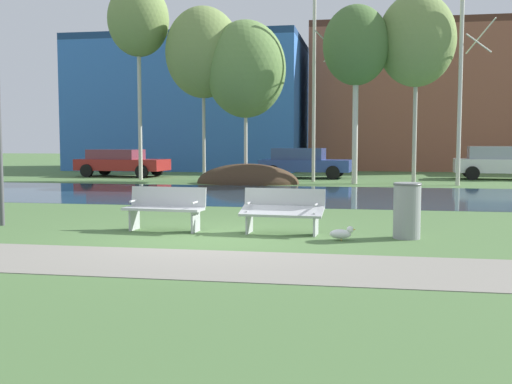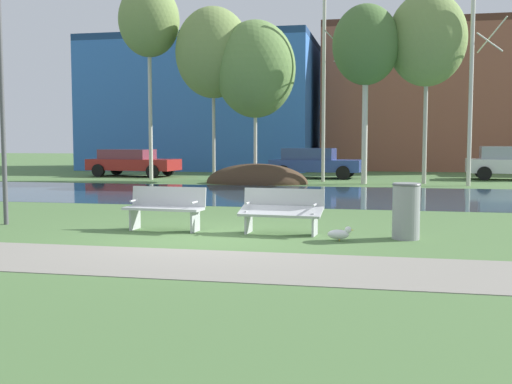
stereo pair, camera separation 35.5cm
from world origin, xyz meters
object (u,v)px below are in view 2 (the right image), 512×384
Objects in this scene: streetlamp at (0,34)px; parked_sedan_second_blue at (314,162)px; trash_bin at (406,210)px; parked_van_nearest_red at (132,162)px; bench_left at (165,207)px; seagull at (340,234)px; bench_right at (282,210)px.

parked_sedan_second_blue is (4.65, 17.99, -3.29)m from streetlamp.
parked_van_nearest_red is at bearing 126.01° from trash_bin.
bench_left is 3.60m from seagull.
bench_right is 20.58m from parked_van_nearest_red.
streetlamp is 1.39× the size of parked_sedan_second_blue.
streetlamp is 18.87m from parked_sedan_second_blue.
seagull is at bearing -157.62° from trash_bin.
trash_bin is at bearing -1.96° from streetlamp.
seagull is at bearing -57.23° from parked_van_nearest_red.
trash_bin is at bearing -53.99° from parked_van_nearest_red.
streetlamp reaches higher than bench_right.
bench_left is 2.37m from bench_right.
trash_bin is 21.98m from parked_van_nearest_red.
parked_van_nearest_red is at bearing 114.99° from bench_left.
trash_bin is 0.23× the size of parked_sedan_second_blue.
bench_left is 0.37× the size of parked_sedan_second_blue.
trash_bin is (2.33, -0.14, 0.06)m from bench_right.
bench_left is at bearing -93.08° from parked_sedan_second_blue.
trash_bin reaches higher than seagull.
streetlamp is at bearing 177.73° from bench_left.
parked_van_nearest_red is (-8.22, 17.64, 0.26)m from bench_left.
parked_van_nearest_red is (-12.92, 17.78, 0.20)m from trash_bin.
trash_bin is 0.22× the size of parked_van_nearest_red.
parked_sedan_second_blue reaches higher than bench_left.
seagull is 0.10× the size of parked_sedan_second_blue.
bench_left is at bearing 178.28° from trash_bin.
bench_right is (2.37, 0.00, 0.00)m from bench_left.
bench_left is 18.16m from parked_sedan_second_blue.
seagull is 8.24m from streetlamp.
parked_sedan_second_blue is at bearing 101.53° from trash_bin.
parked_van_nearest_red is (-4.55, 17.49, -3.32)m from streetlamp.
parked_sedan_second_blue is (-1.39, 18.14, 0.29)m from bench_right.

